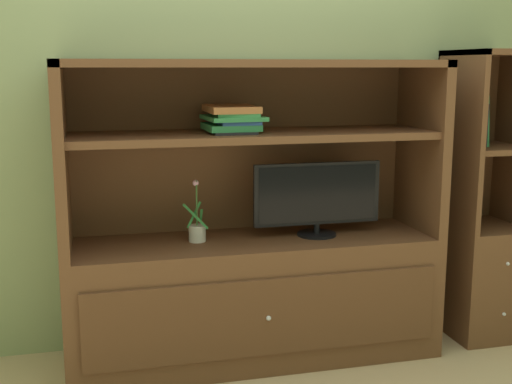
% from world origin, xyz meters
% --- Properties ---
extents(painted_rear_wall, '(6.00, 0.10, 2.80)m').
position_xyz_m(painted_rear_wall, '(0.00, 0.75, 1.40)').
color(painted_rear_wall, '#8C9E6B').
rests_on(painted_rear_wall, ground_plane).
extents(media_console, '(1.88, 0.57, 1.52)m').
position_xyz_m(media_console, '(0.00, 0.41, 0.48)').
color(media_console, brown).
rests_on(media_console, ground_plane).
extents(tv_monitor, '(0.67, 0.20, 0.38)m').
position_xyz_m(tv_monitor, '(0.33, 0.39, 0.83)').
color(tv_monitor, black).
rests_on(tv_monitor, media_console).
extents(potted_plant, '(0.12, 0.10, 0.31)m').
position_xyz_m(potted_plant, '(-0.29, 0.42, 0.69)').
color(potted_plant, beige).
rests_on(potted_plant, media_console).
extents(magazine_stack, '(0.29, 0.32, 0.13)m').
position_xyz_m(magazine_stack, '(-0.10, 0.41, 1.24)').
color(magazine_stack, black).
rests_on(magazine_stack, media_console).
extents(bookshelf_tall, '(0.41, 0.48, 1.57)m').
position_xyz_m(bookshelf_tall, '(1.32, 0.41, 0.54)').
color(bookshelf_tall, brown).
rests_on(bookshelf_tall, ground_plane).
extents(upright_book_row, '(0.11, 0.17, 0.28)m').
position_xyz_m(upright_book_row, '(1.22, 0.40, 1.19)').
color(upright_book_row, '#A56638').
rests_on(upright_book_row, bookshelf_tall).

